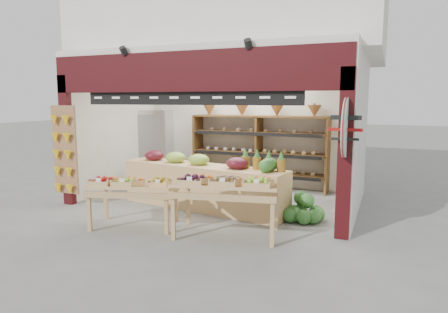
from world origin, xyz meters
TOP-DOWN VIEW (x-y plane):
  - ground at (0.00, 0.00)m, footprint 60.00×60.00m
  - shop_structure at (0.00, 1.61)m, footprint 6.36×5.12m
  - banana_board at (-2.73, -1.17)m, footprint 0.60×0.15m
  - gift_sign at (2.75, -1.15)m, footprint 0.04×0.93m
  - back_shelving at (0.43, 1.92)m, footprint 3.36×0.55m
  - refrigerator at (-2.40, 1.83)m, footprint 0.86×0.86m
  - cardboard_stack at (-1.95, 0.61)m, footprint 0.95×0.69m
  - mid_counter at (-0.03, -0.30)m, footprint 3.58×1.24m
  - display_table_left at (-0.72, -1.80)m, footprint 1.59×1.16m
  - display_table_right at (1.01, -1.59)m, footprint 1.79×1.21m
  - watermelon_pile at (2.02, -0.38)m, footprint 0.72×0.67m

SIDE VIEW (x-z plane):
  - ground at x=0.00m, z-range 0.00..0.00m
  - watermelon_pile at x=2.02m, z-range -0.07..0.44m
  - cardboard_stack at x=-1.95m, z-range -0.09..0.55m
  - mid_counter at x=-0.03m, z-range -0.07..1.03m
  - display_table_left at x=-0.72m, z-range 0.24..1.17m
  - display_table_right at x=1.01m, z-range 0.30..1.34m
  - refrigerator at x=-2.40m, z-range 0.00..1.89m
  - banana_board at x=-2.73m, z-range 0.22..2.02m
  - back_shelving at x=0.43m, z-range 0.19..2.23m
  - gift_sign at x=2.75m, z-range 1.29..2.21m
  - shop_structure at x=0.00m, z-range 1.22..6.62m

